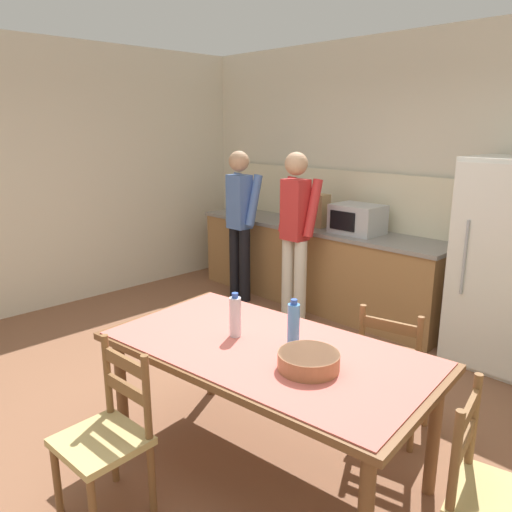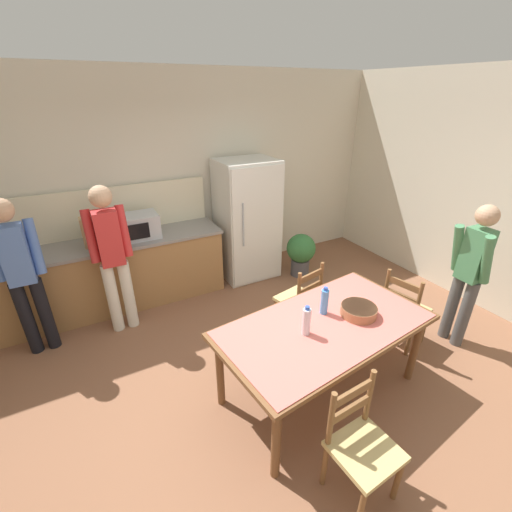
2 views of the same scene
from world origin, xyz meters
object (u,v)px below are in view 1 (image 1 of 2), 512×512
serving_bowl (309,360)px  person_at_counter (296,228)px  chair_side_near_left (107,436)px  bottle_off_centre (294,324)px  paper_bag (317,210)px  chair_side_far_right (393,372)px  bottle_near_centre (235,316)px  chair_head_end (491,497)px  dining_table (267,359)px  person_at_sink (240,218)px  refrigerator (512,265)px  microwave (357,219)px

serving_bowl → person_at_counter: (-1.80, 1.95, 0.15)m
chair_side_near_left → bottle_off_centre: bearing=63.6°
paper_bag → chair_side_far_right: 2.59m
bottle_near_centre → chair_head_end: bottle_near_centre is taller
bottle_near_centre → serving_bowl: size_ratio=0.84×
bottle_off_centre → chair_side_far_right: bottle_off_centre is taller
dining_table → chair_side_far_right: bearing=68.0°
serving_bowl → chair_side_near_left: (-0.67, -0.80, -0.39)m
chair_head_end → chair_side_near_left: 1.84m
paper_bag → bottle_off_centre: size_ratio=1.33×
serving_bowl → person_at_sink: (-2.66, 1.97, 0.14)m
paper_bag → chair_side_near_left: 3.56m
paper_bag → chair_side_near_left: bearing=-68.9°
refrigerator → paper_bag: size_ratio=4.88×
dining_table → chair_head_end: chair_head_end is taller
paper_bag → dining_table: paper_bag is taller
dining_table → person_at_sink: person_at_sink is taller
paper_bag → person_at_counter: 0.54m
person_at_counter → refrigerator: bearing=-75.5°
chair_side_far_right → chair_head_end: 1.14m
serving_bowl → chair_head_end: chair_head_end is taller
refrigerator → bottle_near_centre: bearing=-106.1°
refrigerator → chair_head_end: (0.76, -2.28, -0.44)m
chair_side_far_right → bottle_near_centre: bearing=44.3°
bottle_near_centre → person_at_counter: 2.30m
person_at_sink → paper_bag: bearing=-56.1°
bottle_off_centre → chair_side_near_left: bottle_off_centre is taller
serving_bowl → chair_head_end: bearing=11.0°
dining_table → bottle_off_centre: size_ratio=7.39×
bottle_near_centre → chair_side_far_right: bottle_near_centre is taller
chair_side_near_left → paper_bag: bearing=107.7°
person_at_counter → bottle_off_centre: bearing=-139.1°
paper_bag → bottle_near_centre: size_ratio=1.33×
dining_table → chair_side_near_left: bearing=-111.6°
paper_bag → microwave: bearing=0.8°
person_at_sink → refrigerator: bearing=-80.3°
microwave → person_at_sink: bearing=-158.3°
bottle_near_centre → chair_side_far_right: 1.14m
bottle_off_centre → serving_bowl: size_ratio=0.84×
dining_table → bottle_near_centre: size_ratio=7.39×
microwave → chair_side_near_left: size_ratio=0.55×
bottle_off_centre → dining_table: bearing=-120.6°
dining_table → paper_bag: bearing=123.3°
bottle_near_centre → person_at_counter: bearing=122.3°
microwave → paper_bag: bearing=-179.2°
paper_bag → chair_side_far_right: size_ratio=0.40×
microwave → bottle_near_centre: size_ratio=1.85×
chair_head_end → person_at_sink: (-3.56, 1.80, 0.53)m
refrigerator → dining_table: size_ratio=0.88×
bottle_off_centre → chair_head_end: (1.15, -0.00, -0.47)m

